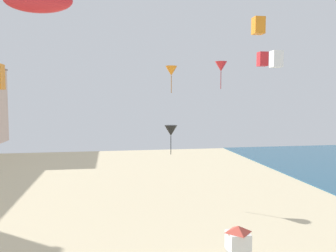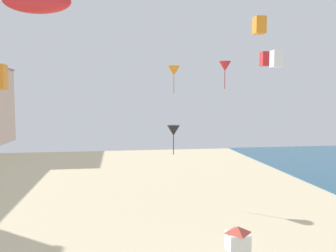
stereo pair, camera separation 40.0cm
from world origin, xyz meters
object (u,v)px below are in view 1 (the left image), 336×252
lifeguard_stand (238,239)px  kite_black_delta (171,131)px  kite_orange_delta (171,71)px  kite_red_box (263,59)px  kite_red_parafoil (38,0)px  kite_white_box (276,59)px  kite_red_delta (221,67)px  kite_orange_box (258,26)px

lifeguard_stand → kite_black_delta: size_ratio=0.96×
kite_orange_delta → kite_red_box: size_ratio=2.06×
lifeguard_stand → kite_red_parafoil: (-9.49, -1.28, 11.51)m
kite_white_box → kite_red_delta: kite_red_delta is taller
kite_black_delta → kite_red_parafoil: kite_red_parafoil is taller
lifeguard_stand → kite_orange_delta: 16.24m
kite_orange_delta → kite_red_parafoil: 16.45m
kite_white_box → kite_red_box: (3.36, 8.99, 1.10)m
lifeguard_stand → kite_orange_delta: kite_orange_delta is taller
kite_white_box → kite_orange_delta: (-3.65, 11.99, 0.30)m
kite_red_parafoil → kite_red_delta: size_ratio=0.89×
kite_orange_delta → kite_black_delta: 5.36m
kite_white_box → kite_red_parafoil: (-11.86, -2.17, 1.98)m
kite_orange_box → kite_black_delta: 13.20m
kite_red_parafoil → kite_red_box: size_ratio=2.50×
kite_orange_box → kite_red_delta: kite_orange_box is taller
kite_black_delta → kite_red_box: size_ratio=2.34×
kite_red_box → kite_black_delta: bearing=150.5°
kite_red_parafoil → lifeguard_stand: bearing=7.7°
kite_red_box → kite_red_delta: 12.49m
kite_white_box → kite_black_delta: (-3.52, 12.89, -4.98)m
kite_orange_delta → kite_orange_box: bearing=-68.9°
kite_red_delta → lifeguard_stand: bearing=-105.8°
kite_red_parafoil → kite_red_delta: 28.43m
kite_red_box → lifeguard_stand: bearing=-120.1°
kite_orange_box → kite_red_box: bearing=63.0°
lifeguard_stand → kite_red_delta: (6.32, 22.34, 11.21)m
lifeguard_stand → kite_red_delta: size_ratio=0.80×
kite_orange_box → kite_red_parafoil: kite_orange_box is taller
lifeguard_stand → kite_white_box: size_ratio=2.87×
lifeguard_stand → kite_orange_delta: bearing=94.8°
kite_orange_delta → kite_black_delta: (0.12, 0.90, -5.28)m
kite_black_delta → lifeguard_stand: bearing=-85.2°
kite_white_box → kite_black_delta: kite_white_box is taller
kite_orange_delta → lifeguard_stand: bearing=-84.3°
kite_orange_box → kite_red_parafoil: (-11.89, -4.64, -0.31)m
kite_orange_box → kite_red_box: (3.32, 6.52, -1.20)m
kite_white_box → kite_orange_delta: size_ratio=0.38×
kite_orange_delta → kite_red_parafoil: bearing=-120.1°
lifeguard_stand → kite_orange_box: size_ratio=2.51×
kite_black_delta → kite_red_delta: 13.18m
kite_white_box → kite_orange_delta: kite_orange_delta is taller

